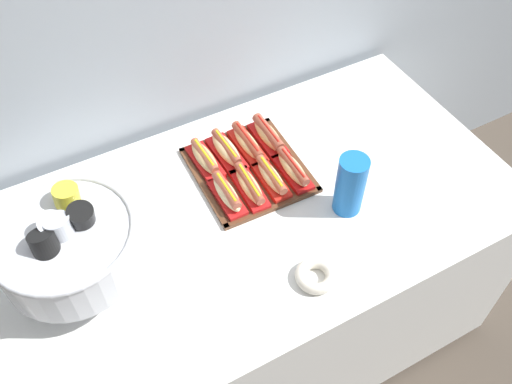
% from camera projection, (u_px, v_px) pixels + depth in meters
% --- Properties ---
extents(ground_plane, '(10.00, 10.00, 0.00)m').
position_uv_depth(ground_plane, '(251.00, 331.00, 2.29)').
color(ground_plane, '#4C4238').
extents(buffet_table, '(1.63, 0.87, 0.80)m').
position_uv_depth(buffet_table, '(251.00, 277.00, 1.97)').
color(buffet_table, white).
rests_on(buffet_table, ground_plane).
extents(serving_tray, '(0.34, 0.37, 0.01)m').
position_uv_depth(serving_tray, '(249.00, 170.00, 1.77)').
color(serving_tray, '#56331E').
rests_on(serving_tray, buffet_table).
extents(hot_dog_0, '(0.06, 0.17, 0.06)m').
position_uv_depth(hot_dog_0, '(227.00, 194.00, 1.67)').
color(hot_dog_0, red).
rests_on(hot_dog_0, serving_tray).
extents(hot_dog_1, '(0.07, 0.18, 0.06)m').
position_uv_depth(hot_dog_1, '(249.00, 186.00, 1.70)').
color(hot_dog_1, red).
rests_on(hot_dog_1, serving_tray).
extents(hot_dog_2, '(0.06, 0.17, 0.06)m').
position_uv_depth(hot_dog_2, '(271.00, 178.00, 1.72)').
color(hot_dog_2, red).
rests_on(hot_dog_2, serving_tray).
extents(hot_dog_3, '(0.06, 0.17, 0.06)m').
position_uv_depth(hot_dog_3, '(293.00, 169.00, 1.74)').
color(hot_dog_3, '#B21414').
rests_on(hot_dog_3, serving_tray).
extents(hot_dog_4, '(0.07, 0.17, 0.06)m').
position_uv_depth(hot_dog_4, '(205.00, 159.00, 1.77)').
color(hot_dog_4, red).
rests_on(hot_dog_4, serving_tray).
extents(hot_dog_5, '(0.07, 0.18, 0.06)m').
position_uv_depth(hot_dog_5, '(227.00, 150.00, 1.79)').
color(hot_dog_5, red).
rests_on(hot_dog_5, serving_tray).
extents(hot_dog_6, '(0.06, 0.18, 0.06)m').
position_uv_depth(hot_dog_6, '(248.00, 143.00, 1.81)').
color(hot_dog_6, red).
rests_on(hot_dog_6, serving_tray).
extents(hot_dog_7, '(0.07, 0.18, 0.06)m').
position_uv_depth(hot_dog_7, '(268.00, 135.00, 1.83)').
color(hot_dog_7, red).
rests_on(hot_dog_7, serving_tray).
extents(punch_bowl, '(0.37, 0.37, 0.27)m').
position_uv_depth(punch_bowl, '(67.00, 245.00, 1.41)').
color(punch_bowl, silver).
rests_on(punch_bowl, buffet_table).
extents(cup_stack, '(0.09, 0.09, 0.20)m').
position_uv_depth(cup_stack, '(350.00, 185.00, 1.61)').
color(cup_stack, blue).
rests_on(cup_stack, buffet_table).
extents(donut, '(0.11, 0.11, 0.03)m').
position_uv_depth(donut, '(316.00, 276.00, 1.51)').
color(donut, silver).
rests_on(donut, buffet_table).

